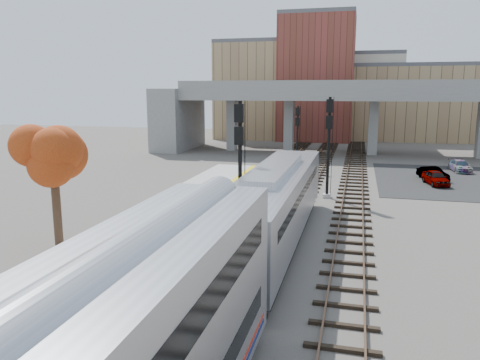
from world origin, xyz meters
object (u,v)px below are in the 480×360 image
at_px(signal_mast_mid, 328,147).
at_px(car_a, 436,178).
at_px(locomotive, 275,203).
at_px(car_b, 433,173).
at_px(car_c, 460,166).
at_px(signal_mast_near, 240,170).
at_px(signal_mast_far, 297,139).
at_px(tree, 53,154).

height_order(signal_mast_mid, car_a, signal_mast_mid).
bearing_deg(locomotive, car_b, 63.02).
bearing_deg(signal_mast_mid, car_c, 50.94).
height_order(signal_mast_near, signal_mast_far, signal_mast_near).
distance_m(locomotive, signal_mast_far, 25.40).
bearing_deg(signal_mast_far, car_a, -24.42).
height_order(signal_mast_mid, car_b, signal_mast_mid).
height_order(signal_mast_far, car_b, signal_mast_far).
relative_size(locomotive, tree, 2.77).
xyz_separation_m(locomotive, signal_mast_near, (-2.10, 0.44, 1.67)).
bearing_deg(tree, signal_mast_far, 73.30).
xyz_separation_m(signal_mast_near, signal_mast_far, (0.00, 24.85, -0.73)).
bearing_deg(signal_mast_near, car_a, 55.26).
bearing_deg(car_b, car_a, -117.85).
relative_size(signal_mast_mid, car_a, 2.10).
height_order(locomotive, signal_mast_mid, signal_mast_mid).
bearing_deg(car_b, tree, -156.07).
xyz_separation_m(signal_mast_far, tree, (-8.73, -29.10, 1.88)).
bearing_deg(signal_mast_mid, car_a, 39.37).
bearing_deg(car_c, signal_mast_near, -127.25).
height_order(locomotive, car_b, locomotive).
relative_size(tree, car_c, 1.75).
height_order(signal_mast_far, tree, tree).
height_order(locomotive, car_a, locomotive).
relative_size(signal_mast_mid, signal_mast_far, 1.17).
bearing_deg(locomotive, signal_mast_mid, 80.50).
distance_m(signal_mast_near, car_a, 23.23).
relative_size(signal_mast_far, car_b, 1.84).
relative_size(signal_mast_near, car_c, 1.96).
bearing_deg(signal_mast_near, signal_mast_mid, 70.39).
bearing_deg(tree, car_c, 50.90).
height_order(car_a, car_b, car_a).
xyz_separation_m(car_a, car_b, (0.10, 2.48, -0.04)).
bearing_deg(signal_mast_near, signal_mast_far, 90.00).
relative_size(signal_mast_far, car_a, 1.79).
bearing_deg(signal_mast_mid, signal_mast_near, -109.61).
relative_size(car_a, car_b, 1.03).
distance_m(car_a, car_c, 8.77).
bearing_deg(tree, signal_mast_near, 25.99).
distance_m(signal_mast_mid, signal_mast_far, 13.98).
xyz_separation_m(locomotive, signal_mast_mid, (2.00, 11.95, 1.72)).
bearing_deg(locomotive, car_c, 62.06).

